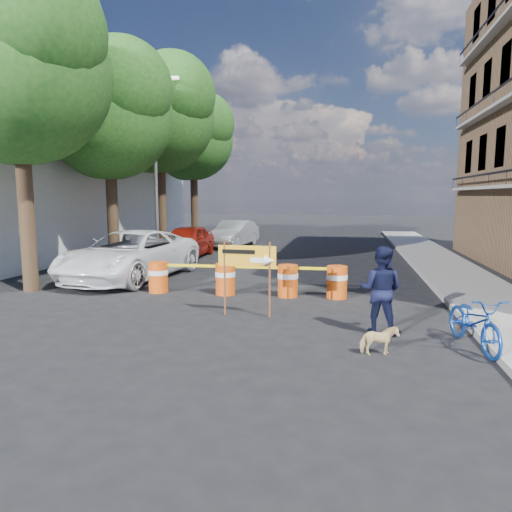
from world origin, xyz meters
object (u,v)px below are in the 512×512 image
at_px(dog, 379,340).
at_px(sedan_silver, 234,234).
at_px(barrel_far_right, 337,281).
at_px(sedan_red, 187,241).
at_px(barrel_mid_left, 225,278).
at_px(pedestrian, 381,290).
at_px(suv_white, 130,255).
at_px(barrel_far_left, 158,276).
at_px(barrel_mid_right, 288,280).
at_px(detour_sign, 254,262).
at_px(bicycle, 476,297).

distance_m(dog, sedan_silver, 17.89).
distance_m(barrel_far_right, sedan_red, 10.04).
distance_m(barrel_mid_left, dog, 5.93).
bearing_deg(barrel_mid_left, pedestrian, -35.71).
distance_m(barrel_mid_left, suv_white, 4.24).
distance_m(barrel_far_left, suv_white, 2.64).
bearing_deg(barrel_mid_right, detour_sign, -102.19).
xyz_separation_m(barrel_mid_right, detour_sign, (-0.50, -2.31, 0.83)).
distance_m(barrel_mid_left, detour_sign, 2.72).
relative_size(bicycle, dog, 2.99).
bearing_deg(sedan_silver, barrel_mid_right, -62.37).
height_order(barrel_far_right, bicycle, bicycle).
xyz_separation_m(bicycle, dog, (-1.76, -0.76, -0.70)).
bearing_deg(suv_white, barrel_far_right, -6.66).
bearing_deg(sedan_silver, dog, -60.78).
distance_m(barrel_mid_right, sedan_silver, 12.95).
height_order(bicycle, dog, bicycle).
height_order(barrel_mid_left, pedestrian, pedestrian).
bearing_deg(dog, detour_sign, 37.73).
bearing_deg(suv_white, barrel_mid_right, -10.49).
xyz_separation_m(barrel_far_left, sedan_red, (-1.81, 7.45, 0.27)).
bearing_deg(pedestrian, suv_white, -13.79).
xyz_separation_m(barrel_far_left, sedan_silver, (-0.77, 12.27, 0.26)).
xyz_separation_m(barrel_mid_right, pedestrian, (2.31, -3.03, 0.44)).
distance_m(barrel_far_left, barrel_mid_left, 2.02).
relative_size(barrel_mid_right, barrel_far_right, 1.00).
relative_size(pedestrian, sedan_red, 0.41).
bearing_deg(barrel_mid_left, barrel_far_left, -177.41).
relative_size(bicycle, sedan_red, 0.44).
relative_size(sedan_red, sedan_silver, 0.99).
distance_m(barrel_far_right, detour_sign, 3.14).
distance_m(barrel_mid_right, barrel_far_right, 1.36).
relative_size(bicycle, suv_white, 0.33).
xyz_separation_m(barrel_far_left, suv_white, (-1.81, 1.89, 0.35)).
bearing_deg(barrel_far_left, detour_sign, -32.88).
relative_size(barrel_far_left, bicycle, 0.46).
height_order(dog, sedan_silver, sedan_silver).
xyz_separation_m(barrel_mid_right, barrel_far_right, (1.36, 0.09, 0.00)).
relative_size(barrel_mid_right, sedan_silver, 0.20).
relative_size(barrel_far_left, suv_white, 0.15).
bearing_deg(barrel_mid_left, suv_white, 154.90).
xyz_separation_m(barrel_mid_left, sedan_silver, (-2.79, 12.17, 0.26)).
bearing_deg(bicycle, suv_white, 138.12).
distance_m(barrel_far_right, dog, 4.60).
relative_size(barrel_mid_right, pedestrian, 0.50).
bearing_deg(suv_white, pedestrian, -24.35).
relative_size(detour_sign, dog, 2.75).
distance_m(dog, suv_white, 9.98).
relative_size(barrel_mid_left, dog, 1.39).
height_order(detour_sign, dog, detour_sign).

